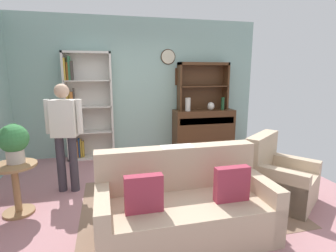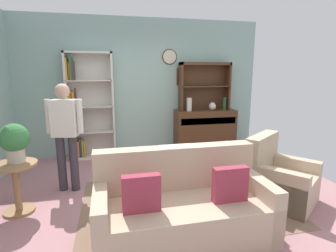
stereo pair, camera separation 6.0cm
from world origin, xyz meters
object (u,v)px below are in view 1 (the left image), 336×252
Objects in this scene: person_reading at (65,130)px; vase_round at (211,106)px; bottle_wine at (223,104)px; sideboard_hutch at (203,80)px; potted_plant_large at (14,140)px; armchair_floral at (278,180)px; sideboard at (203,128)px; couch_floral at (184,207)px; plant_stand at (16,183)px; vase_tall at (188,104)px; coffee_table at (183,171)px; bookshelf at (85,108)px; book_stack at (188,165)px.

vase_round is at bearing 26.09° from person_reading.
person_reading reaches higher than bottle_wine.
potted_plant_large is (-3.15, -1.99, -0.65)m from sideboard_hutch.
potted_plant_large is (-3.32, 0.50, 0.62)m from armchair_floral.
bottle_wine is (0.26, -0.02, 0.05)m from vase_round.
bottle_wine is (0.39, -0.09, 0.55)m from sideboard.
vase_round reaches higher than couch_floral.
sideboard is 2.05× the size of plant_stand.
person_reading is at bearing -153.91° from vase_round.
couch_floral is (-0.91, -2.75, -0.75)m from vase_tall.
bottle_wine is 0.43× the size of plant_stand.
coffee_table is (-1.05, -2.05, -1.21)m from sideboard_hutch.
sideboard is 2.73× the size of potted_plant_large.
vase_round is 3.75m from potted_plant_large.
person_reading reaches higher than potted_plant_large.
vase_tall is at bearing 70.43° from coffee_table.
sideboard_hutch is 1.02× the size of armchair_floral.
potted_plant_large is 0.69m from person_reading.
sideboard_hutch is at bearing 153.04° from bottle_wine.
sideboard is 2.21m from coffee_table.
person_reading is 1.76m from coffee_table.
person_reading is (0.51, 0.47, -0.00)m from potted_plant_large.
bottle_wine is (2.84, -0.18, 0.04)m from bookshelf.
book_stack is at bearing -1.39° from plant_stand.
person_reading is (-2.80, 0.96, 0.62)m from armchair_floral.
bookshelf is at bearing 70.48° from potted_plant_large.
plant_stand is 0.79× the size of coffee_table.
bookshelf is 3.21m from couch_floral.
book_stack is (2.15, -0.11, -0.46)m from potted_plant_large.
coffee_table is (-1.22, 0.44, 0.06)m from armchair_floral.
book_stack is at bearing -107.60° from vase_tall.
sideboard is at bearing 61.54° from coffee_table.
person_reading is (-2.76, -1.35, -0.10)m from vase_round.
sideboard is at bearing 152.83° from vase_round.
vase_tall is (-0.39, -0.08, 0.55)m from sideboard.
coffee_table is (-1.44, -1.85, -0.70)m from bottle_wine.
vase_round is at bearing 59.71° from book_stack.
sideboard_hutch is at bearing 33.04° from plant_stand.
bookshelf is at bearing 124.79° from book_stack.
vase_tall is 2.09m from coffee_table.
potted_plant_large is 2.40× the size of book_stack.
plant_stand is at bearing -152.38° from bottle_wine.
vase_round is at bearing 29.02° from potted_plant_large.
vase_round reaches higher than armchair_floral.
plant_stand is at bearing 172.53° from armchair_floral.
bookshelf is 3.32× the size of plant_stand.
sideboard is 7.65× the size of vase_round.
vase_tall is at bearing -168.37° from sideboard.
vase_tall is 0.52m from vase_round.
sideboard_hutch reaches higher than couch_floral.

